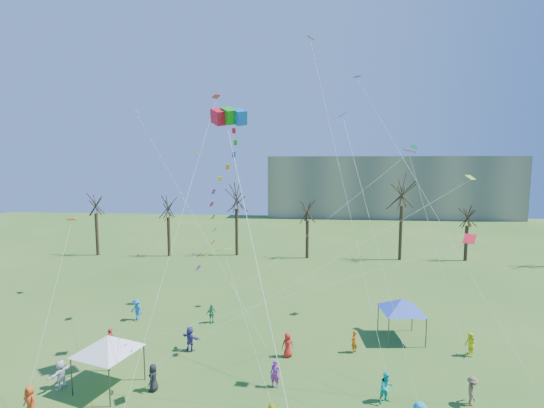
# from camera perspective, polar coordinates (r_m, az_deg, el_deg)

# --- Properties ---
(distant_building) EXTENTS (60.00, 14.00, 15.00)m
(distant_building) POSITION_cam_1_polar(r_m,az_deg,el_deg) (100.19, 17.15, 2.54)
(distant_building) COLOR gray
(distant_building) RESTS_ON ground
(bare_tree_row) EXTENTS (68.74, 7.83, 11.69)m
(bare_tree_row) POSITION_cam_1_polar(r_m,az_deg,el_deg) (52.68, 6.60, -0.58)
(bare_tree_row) COLOR black
(bare_tree_row) RESTS_ON ground
(big_box_kite) EXTENTS (3.68, 6.69, 17.94)m
(big_box_kite) POSITION_cam_1_polar(r_m,az_deg,el_deg) (21.85, -7.35, 0.39)
(big_box_kite) COLOR red
(big_box_kite) RESTS_ON ground
(canopy_tent_white) EXTENTS (4.15, 4.15, 3.23)m
(canopy_tent_white) POSITION_cam_1_polar(r_m,az_deg,el_deg) (25.58, -23.47, -18.69)
(canopy_tent_white) COLOR #3F3F44
(canopy_tent_white) RESTS_ON ground
(canopy_tent_blue) EXTENTS (4.16, 4.16, 3.13)m
(canopy_tent_blue) POSITION_cam_1_polar(r_m,az_deg,el_deg) (31.06, 18.95, -14.19)
(canopy_tent_blue) COLOR #3F3F44
(canopy_tent_blue) RESTS_ON ground
(festival_crowd) EXTENTS (26.81, 14.77, 1.85)m
(festival_crowd) POSITION_cam_1_polar(r_m,az_deg,el_deg) (25.44, -3.06, -23.05)
(festival_crowd) COLOR #DC471B
(festival_crowd) RESTS_ON ground
(small_kites_aloft) EXTENTS (30.18, 18.61, 33.14)m
(small_kites_aloft) POSITION_cam_1_polar(r_m,az_deg,el_deg) (26.87, 3.54, 5.91)
(small_kites_aloft) COLOR #FF400D
(small_kites_aloft) RESTS_ON ground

